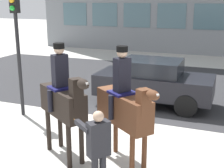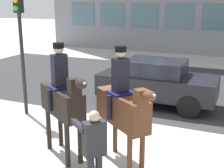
{
  "view_description": "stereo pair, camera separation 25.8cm",
  "coord_description": "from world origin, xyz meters",
  "px_view_note": "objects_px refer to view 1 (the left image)",
  "views": [
    {
      "loc": [
        2.73,
        -7.93,
        3.55
      ],
      "look_at": [
        0.13,
        -1.25,
        1.59
      ],
      "focal_mm": 50.0,
      "sensor_mm": 36.0,
      "label": 1
    },
    {
      "loc": [
        2.96,
        -7.83,
        3.55
      ],
      "look_at": [
        0.13,
        -1.25,
        1.59
      ],
      "focal_mm": 50.0,
      "sensor_mm": 36.0,
      "label": 2
    }
  ],
  "objects_px": {
    "street_car_near_lane": "(153,81)",
    "traffic_light": "(16,32)",
    "mounted_horse_lead": "(63,100)",
    "pedestrian_bystander": "(98,147)",
    "mounted_horse_companion": "(124,107)"
  },
  "relations": [
    {
      "from": "mounted_horse_lead",
      "to": "mounted_horse_companion",
      "type": "relative_size",
      "value": 1.01
    },
    {
      "from": "mounted_horse_lead",
      "to": "mounted_horse_companion",
      "type": "xyz_separation_m",
      "value": [
        1.36,
        0.19,
        -0.05
      ]
    },
    {
      "from": "mounted_horse_lead",
      "to": "pedestrian_bystander",
      "type": "relative_size",
      "value": 1.58
    },
    {
      "from": "pedestrian_bystander",
      "to": "street_car_near_lane",
      "type": "bearing_deg",
      "value": -47.85
    },
    {
      "from": "pedestrian_bystander",
      "to": "traffic_light",
      "type": "xyz_separation_m",
      "value": [
        -3.91,
        2.96,
        1.63
      ]
    },
    {
      "from": "mounted_horse_lead",
      "to": "pedestrian_bystander",
      "type": "height_order",
      "value": "mounted_horse_lead"
    },
    {
      "from": "pedestrian_bystander",
      "to": "street_car_near_lane",
      "type": "distance_m",
      "value": 5.45
    },
    {
      "from": "mounted_horse_lead",
      "to": "traffic_light",
      "type": "bearing_deg",
      "value": 177.36
    },
    {
      "from": "mounted_horse_lead",
      "to": "pedestrian_bystander",
      "type": "distance_m",
      "value": 1.72
    },
    {
      "from": "street_car_near_lane",
      "to": "traffic_light",
      "type": "relative_size",
      "value": 1.02
    },
    {
      "from": "pedestrian_bystander",
      "to": "mounted_horse_companion",
      "type": "bearing_deg",
      "value": -54.58
    },
    {
      "from": "pedestrian_bystander",
      "to": "street_car_near_lane",
      "type": "relative_size",
      "value": 0.42
    },
    {
      "from": "mounted_horse_companion",
      "to": "pedestrian_bystander",
      "type": "xyz_separation_m",
      "value": [
        -0.07,
        -1.24,
        -0.37
      ]
    },
    {
      "from": "pedestrian_bystander",
      "to": "mounted_horse_lead",
      "type": "bearing_deg",
      "value": -0.43
    },
    {
      "from": "traffic_light",
      "to": "mounted_horse_companion",
      "type": "bearing_deg",
      "value": -23.3
    }
  ]
}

